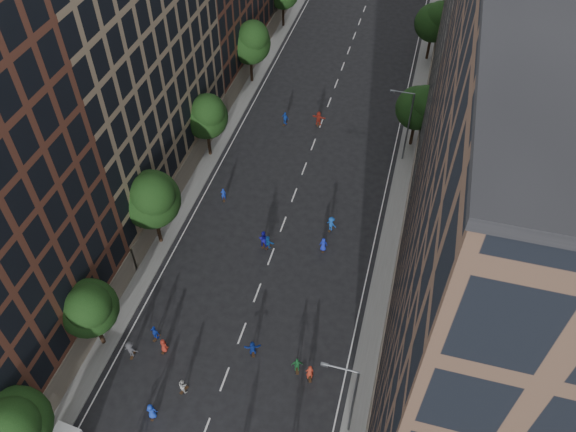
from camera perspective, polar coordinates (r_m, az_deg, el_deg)
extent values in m
plane|color=black|center=(63.93, 1.54, 4.56)|extent=(240.00, 240.00, 0.00)
cube|color=slate|center=(72.37, -6.37, 10.05)|extent=(4.00, 105.00, 0.15)
cube|color=slate|center=(68.69, 12.93, 6.77)|extent=(4.00, 105.00, 0.15)
cube|color=#89745A|center=(57.12, -19.19, 17.24)|extent=(14.00, 26.00, 34.00)
cube|color=#4C3629|center=(33.62, 23.85, -5.98)|extent=(14.00, 30.00, 36.00)
cube|color=#625B51|center=(57.39, 22.47, 15.86)|extent=(14.00, 28.00, 33.00)
sphere|color=black|center=(44.27, -26.16, -18.52)|extent=(5.20, 5.20, 5.20)
sphere|color=black|center=(42.74, -26.41, -18.62)|extent=(3.90, 3.90, 3.90)
cylinder|color=black|center=(50.59, -18.66, -11.01)|extent=(0.36, 0.36, 3.70)
sphere|color=black|center=(47.93, -19.60, -8.81)|extent=(4.80, 4.80, 4.80)
sphere|color=black|center=(46.51, -19.61, -8.60)|extent=(3.60, 3.60, 3.60)
cylinder|color=black|center=(56.34, -13.09, -1.13)|extent=(0.36, 0.36, 4.22)
sphere|color=black|center=(53.65, -13.76, 1.65)|extent=(5.60, 5.60, 5.60)
sphere|color=black|center=(52.07, -13.59, 2.19)|extent=(4.20, 4.20, 4.20)
cylinder|color=black|center=(65.53, -8.05, 7.48)|extent=(0.36, 0.36, 3.87)
sphere|color=black|center=(63.41, -8.37, 9.96)|extent=(5.00, 5.00, 5.00)
sphere|color=black|center=(62.10, -8.12, 10.54)|extent=(3.75, 3.75, 3.75)
cylinder|color=black|center=(77.66, -3.75, 14.74)|extent=(0.36, 0.36, 4.05)
sphere|color=black|center=(75.80, -3.89, 17.11)|extent=(5.40, 5.40, 5.40)
sphere|color=black|center=(74.51, -3.55, 17.76)|extent=(4.05, 4.05, 4.05)
cylinder|color=black|center=(91.09, -0.49, 19.78)|extent=(0.36, 0.36, 3.78)
cylinder|color=black|center=(67.99, 12.55, 8.32)|extent=(0.36, 0.36, 3.74)
sphere|color=black|center=(66.01, 13.02, 10.64)|extent=(5.00, 5.00, 5.00)
sphere|color=black|center=(64.91, 13.71, 11.18)|extent=(3.75, 3.75, 3.75)
cylinder|color=black|center=(84.82, 14.11, 16.34)|extent=(0.36, 0.36, 3.96)
sphere|color=black|center=(83.16, 14.58, 18.47)|extent=(5.20, 5.20, 5.20)
sphere|color=black|center=(82.12, 15.19, 19.02)|extent=(3.90, 3.90, 3.90)
cylinder|color=#595B60|center=(42.28, 6.62, -18.39)|extent=(0.18, 0.18, 9.00)
cylinder|color=#595B60|center=(38.31, 5.38, -15.14)|extent=(2.40, 0.12, 0.12)
cube|color=#595B60|center=(38.41, 3.72, -14.83)|extent=(0.50, 0.22, 0.15)
cylinder|color=#595B60|center=(64.01, 12.09, 8.69)|extent=(0.18, 0.18, 9.00)
cylinder|color=#595B60|center=(61.46, 11.62, 12.22)|extent=(2.40, 0.12, 0.12)
cube|color=#595B60|center=(61.53, 10.58, 12.37)|extent=(0.50, 0.22, 0.15)
imported|color=#1636B4|center=(46.99, -13.69, -18.72)|extent=(0.92, 0.68, 1.72)
imported|color=#132D9D|center=(50.42, -13.34, -11.49)|extent=(1.06, 0.66, 1.69)
imported|color=navy|center=(48.49, -3.61, -13.27)|extent=(1.53, 0.97, 1.58)
imported|color=maroon|center=(49.68, -12.51, -12.74)|extent=(0.84, 0.64, 1.53)
imported|color=#AB2F1C|center=(47.21, 2.22, -15.61)|extent=(0.79, 0.66, 1.83)
imported|color=#B4B4B0|center=(47.55, -10.63, -16.59)|extent=(0.93, 0.84, 1.55)
imported|color=#39393E|center=(49.94, -15.68, -12.94)|extent=(1.25, 0.77, 1.87)
imported|color=#217037|center=(47.57, 0.94, -14.91)|extent=(1.08, 0.71, 1.70)
imported|color=#13489B|center=(55.42, -2.05, -2.68)|extent=(1.46, 0.99, 1.51)
imported|color=#1627B8|center=(55.25, 3.61, -2.93)|extent=(0.83, 0.61, 1.56)
imported|color=#1430A9|center=(60.44, -6.58, 2.19)|extent=(0.65, 0.53, 1.53)
imported|color=#151296|center=(55.44, -2.53, -2.35)|extent=(0.94, 0.74, 1.93)
imported|color=#154AAE|center=(57.04, 4.41, -0.83)|extent=(1.26, 0.99, 1.72)
imported|color=#1541B0|center=(70.18, -0.28, 9.86)|extent=(1.10, 0.80, 1.74)
imported|color=#9F281A|center=(70.17, 3.13, 9.84)|extent=(1.78, 0.70, 1.87)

